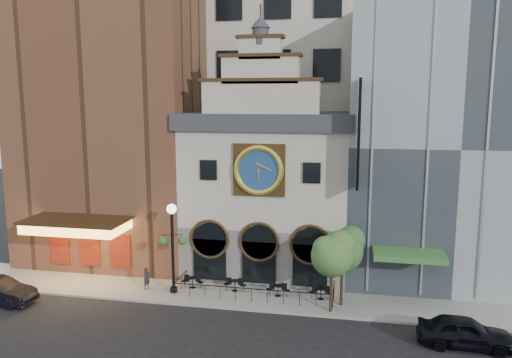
{
  "coord_description": "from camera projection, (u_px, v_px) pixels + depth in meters",
  "views": [
    {
      "loc": [
        6.23,
        -29.27,
        13.41
      ],
      "look_at": [
        -0.62,
        6.0,
        7.57
      ],
      "focal_mm": 35.0,
      "sensor_mm": 36.0,
      "label": 1
    }
  ],
  "objects": [
    {
      "name": "bistro_0",
      "position": [
        193.0,
        282.0,
        35.17
      ],
      "size": [
        1.58,
        0.68,
        0.9
      ],
      "color": "black",
      "rests_on": "sidewalk"
    },
    {
      "name": "bistro_1",
      "position": [
        235.0,
        285.0,
        34.6
      ],
      "size": [
        1.58,
        0.68,
        0.9
      ],
      "color": "black",
      "rests_on": "sidewalk"
    },
    {
      "name": "theater_building",
      "position": [
        120.0,
        108.0,
        41.76
      ],
      "size": [
        14.0,
        15.6,
        25.0
      ],
      "color": "brown",
      "rests_on": "ground"
    },
    {
      "name": "tree_right",
      "position": [
        333.0,
        253.0,
        30.78
      ],
      "size": [
        2.7,
        2.6,
        5.21
      ],
      "color": "#382619",
      "rests_on": "sidewalk"
    },
    {
      "name": "bistro_2",
      "position": [
        278.0,
        290.0,
        33.69
      ],
      "size": [
        1.58,
        0.68,
        0.9
      ],
      "color": "black",
      "rests_on": "sidewalk"
    },
    {
      "name": "lamppost",
      "position": [
        172.0,
        238.0,
        33.87
      ],
      "size": [
        1.95,
        0.97,
        6.22
      ],
      "rotation": [
        0.0,
        0.0,
        0.25
      ],
      "color": "black",
      "rests_on": "sidewalk"
    },
    {
      "name": "pedestrian",
      "position": [
        147.0,
        278.0,
        34.9
      ],
      "size": [
        0.58,
        0.67,
        1.55
      ],
      "primitive_type": "imported",
      "rotation": [
        0.0,
        0.0,
        1.12
      ],
      "color": "black",
      "rests_on": "sidewalk"
    },
    {
      "name": "ground",
      "position": [
        248.0,
        311.0,
        31.68
      ],
      "size": [
        120.0,
        120.0,
        0.0
      ],
      "primitive_type": "plane",
      "color": "black",
      "rests_on": "ground"
    },
    {
      "name": "retail_building",
      "position": [
        444.0,
        142.0,
        37.29
      ],
      "size": [
        14.0,
        14.4,
        20.0
      ],
      "color": "gray",
      "rests_on": "ground"
    },
    {
      "name": "car_right",
      "position": [
        465.0,
        332.0,
        27.07
      ],
      "size": [
        5.08,
        2.25,
        1.7
      ],
      "primitive_type": "imported",
      "rotation": [
        0.0,
        0.0,
        1.52
      ],
      "color": "black",
      "rests_on": "ground"
    },
    {
      "name": "clock_building",
      "position": [
        268.0,
        187.0,
        38.19
      ],
      "size": [
        12.6,
        8.78,
        18.65
      ],
      "color": "#605E5B",
      "rests_on": "ground"
    },
    {
      "name": "tree_left",
      "position": [
        343.0,
        248.0,
        31.76
      ],
      "size": [
        2.71,
        2.61,
        5.22
      ],
      "color": "#382619",
      "rests_on": "sidewalk"
    },
    {
      "name": "sidewalk",
      "position": [
        255.0,
        295.0,
        34.09
      ],
      "size": [
        44.0,
        5.0,
        0.15
      ],
      "primitive_type": "cube",
      "color": "gray",
      "rests_on": "ground"
    },
    {
      "name": "office_tower",
      "position": [
        290.0,
        29.0,
        47.86
      ],
      "size": [
        20.0,
        16.0,
        40.0
      ],
      "primitive_type": "cube",
      "color": "beige",
      "rests_on": "ground"
    },
    {
      "name": "cafe_railing",
      "position": [
        255.0,
        288.0,
        34.01
      ],
      "size": [
        10.6,
        2.6,
        0.9
      ],
      "primitive_type": null,
      "color": "black",
      "rests_on": "sidewalk"
    },
    {
      "name": "bistro_3",
      "position": [
        321.0,
        293.0,
        33.17
      ],
      "size": [
        1.58,
        0.68,
        0.9
      ],
      "color": "black",
      "rests_on": "sidewalk"
    }
  ]
}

